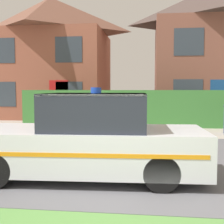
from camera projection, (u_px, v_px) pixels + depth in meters
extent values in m
cube|color=#5B5B60|center=(129.00, 159.00, 7.38)|extent=(28.00, 6.57, 0.01)
cube|color=#3D7F38|center=(123.00, 108.00, 13.73)|extent=(9.04, 0.51, 1.61)
cylinder|color=black|center=(27.00, 152.00, 6.70)|extent=(0.60, 0.23, 0.59)
cylinder|color=black|center=(156.00, 154.00, 6.49)|extent=(0.60, 0.23, 0.59)
cylinder|color=black|center=(162.00, 173.00, 4.96)|extent=(0.60, 0.23, 0.59)
cube|color=silver|center=(84.00, 148.00, 5.81)|extent=(4.49, 1.93, 0.74)
cube|color=#232833|center=(96.00, 111.00, 5.74)|extent=(1.89, 1.64, 0.66)
cube|color=silver|center=(96.00, 94.00, 5.72)|extent=(1.89, 1.64, 0.04)
cube|color=orange|center=(91.00, 138.00, 6.67)|extent=(4.19, 0.20, 0.07)
cube|color=orange|center=(75.00, 155.00, 4.95)|extent=(4.19, 0.20, 0.07)
cylinder|color=blue|center=(96.00, 90.00, 5.72)|extent=(0.19, 0.19, 0.11)
cube|color=#93513D|center=(51.00, 75.00, 18.67)|extent=(6.47, 5.25, 4.93)
pyramid|color=brown|center=(50.00, 16.00, 18.41)|extent=(6.80, 5.51, 2.12)
cube|color=red|center=(59.00, 101.00, 16.02)|extent=(1.00, 0.02, 2.10)
cube|color=#333D47|center=(3.00, 94.00, 16.36)|extent=(1.40, 0.02, 1.30)
cube|color=#333D47|center=(69.00, 94.00, 15.93)|extent=(1.40, 0.02, 1.30)
cube|color=#333D47|center=(2.00, 51.00, 16.20)|extent=(1.40, 0.02, 1.30)
cube|color=#333D47|center=(69.00, 50.00, 15.76)|extent=(1.40, 0.02, 1.30)
cube|color=brown|center=(216.00, 72.00, 17.45)|extent=(6.74, 5.64, 5.26)
pyramid|color=#473833|center=(218.00, 4.00, 17.18)|extent=(7.08, 5.92, 2.13)
cube|color=navy|center=(221.00, 102.00, 14.80)|extent=(1.00, 0.02, 2.10)
cube|color=#333D47|center=(188.00, 93.00, 14.96)|extent=(1.40, 0.02, 1.30)
cube|color=#333D47|center=(189.00, 42.00, 14.78)|extent=(1.40, 0.02, 1.30)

